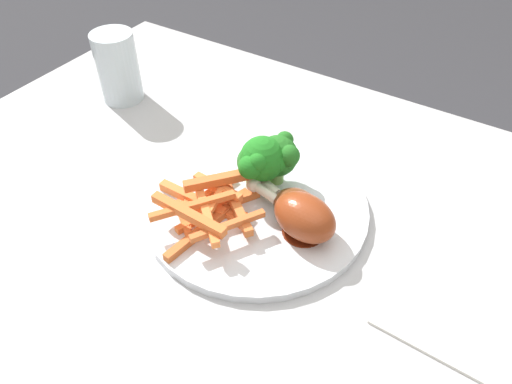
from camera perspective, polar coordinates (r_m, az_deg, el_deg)
dining_table at (r=0.69m, az=0.11°, el=-10.18°), size 1.06×0.77×0.70m
dinner_plate at (r=0.63m, az=0.00°, el=-1.72°), size 0.29×0.29×0.01m
broccoli_floret_front at (r=0.63m, az=2.63°, el=4.24°), size 0.06×0.06×0.07m
broccoli_floret_middle at (r=0.63m, az=-0.27°, el=3.61°), size 0.04×0.05×0.06m
broccoli_floret_back at (r=0.61m, az=0.68°, el=3.66°), size 0.06×0.07×0.08m
carrot_fries_pile at (r=0.60m, az=-5.48°, el=-1.66°), size 0.15×0.16×0.04m
chicken_drumstick_near at (r=0.58m, az=5.43°, el=-2.79°), size 0.14×0.07×0.05m
chicken_drumstick_far at (r=0.60m, az=4.55°, el=-1.70°), size 0.12×0.07×0.04m
water_glass at (r=0.85m, az=-15.87°, el=13.87°), size 0.07×0.07×0.12m
napkin at (r=0.58m, az=23.59°, el=-12.88°), size 0.17×0.15×0.00m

